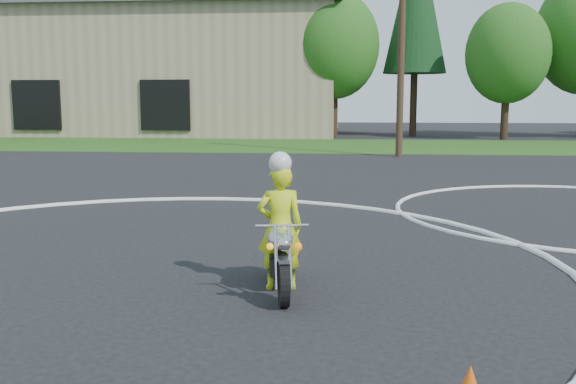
{
  "coord_description": "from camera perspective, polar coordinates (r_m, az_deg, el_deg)",
  "views": [
    {
      "loc": [
        2.93,
        -5.77,
        2.37
      ],
      "look_at": [
        2.11,
        2.93,
        1.1
      ],
      "focal_mm": 40.0,
      "sensor_mm": 36.0,
      "label": 1
    }
  ],
  "objects": [
    {
      "name": "ground",
      "position": [
        6.89,
        -20.68,
        -12.4
      ],
      "size": [
        120.0,
        120.0,
        0.0
      ],
      "primitive_type": "plane",
      "color": "black",
      "rests_on": "ground"
    },
    {
      "name": "rider_primary_grp",
      "position": [
        7.98,
        -0.71,
        -2.8
      ],
      "size": [
        0.63,
        0.48,
        1.74
      ],
      "rotation": [
        0.0,
        0.0,
        0.19
      ],
      "color": "#C5DF17",
      "rests_on": "ground"
    },
    {
      "name": "course_markings",
      "position": [
        10.42,
        1.07,
        -4.83
      ],
      "size": [
        19.05,
        19.05,
        0.12
      ],
      "color": "silver",
      "rests_on": "ground"
    },
    {
      "name": "utility_poles",
      "position": [
        26.99,
        10.09,
        14.17
      ],
      "size": [
        41.6,
        1.12,
        10.0
      ],
      "color": "#473321",
      "rests_on": "ground"
    },
    {
      "name": "treeline",
      "position": [
        42.29,
        22.31,
        13.44
      ],
      "size": [
        38.2,
        8.1,
        14.52
      ],
      "color": "#382619",
      "rests_on": "ground"
    },
    {
      "name": "warehouse",
      "position": [
        50.35,
        -19.45,
        9.86
      ],
      "size": [
        41.0,
        17.0,
        8.3
      ],
      "color": "tan",
      "rests_on": "ground"
    },
    {
      "name": "grass_strip",
      "position": [
        32.98,
        0.3,
        4.18
      ],
      "size": [
        120.0,
        10.0,
        0.02
      ],
      "primitive_type": "cube",
      "color": "#1E4714",
      "rests_on": "ground"
    },
    {
      "name": "primary_motorcycle",
      "position": [
        7.94,
        -0.74,
        -5.69
      ],
      "size": [
        0.62,
        1.77,
        0.94
      ],
      "rotation": [
        0.0,
        0.0,
        0.19
      ],
      "color": "black",
      "rests_on": "ground"
    },
    {
      "name": "traffic_cones",
      "position": [
        9.7,
        14.38,
        -5.3
      ],
      "size": [
        20.12,
        12.18,
        0.3
      ],
      "color": "#E3510B",
      "rests_on": "ground"
    }
  ]
}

